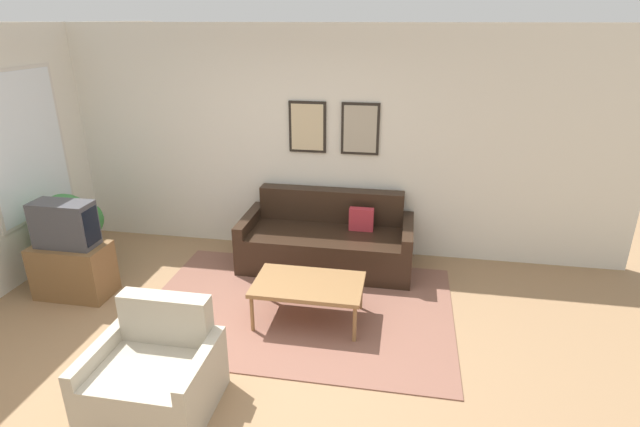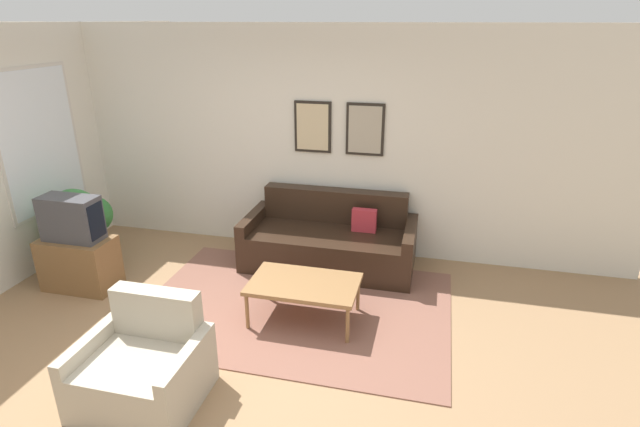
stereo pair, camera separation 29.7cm
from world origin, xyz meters
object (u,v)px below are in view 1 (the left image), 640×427
coffee_table (308,286)px  potted_plant_tall (65,224)px  tv (64,224)px  armchair (155,375)px  couch (327,241)px

coffee_table → potted_plant_tall: bearing=169.7°
coffee_table → tv: (-2.51, 0.04, 0.43)m
armchair → potted_plant_tall: 2.73m
coffee_table → armchair: (-0.90, -1.31, -0.11)m
couch → coffee_table: (0.02, -1.21, 0.08)m
potted_plant_tall → tv: bearing=-51.4°
armchair → coffee_table: bearing=65.6°
armchair → couch: bearing=80.7°
couch → coffee_table: size_ratio=1.90×
coffee_table → potted_plant_tall: potted_plant_tall is taller
couch → coffee_table: 1.21m
coffee_table → potted_plant_tall: 2.95m
tv → couch: bearing=25.0°
couch → armchair: size_ratio=2.22×
tv → armchair: bearing=-40.1°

